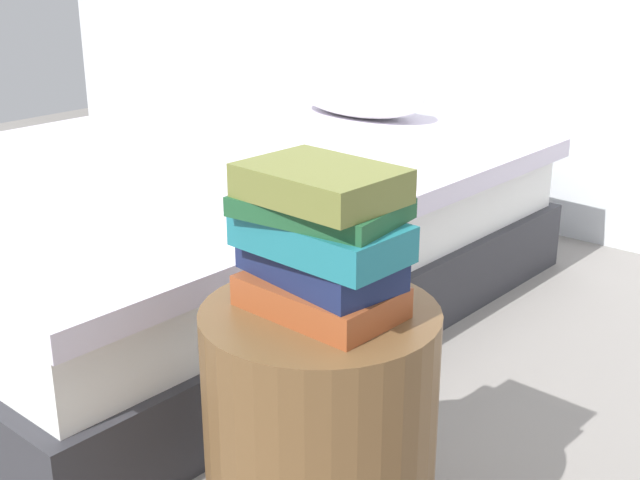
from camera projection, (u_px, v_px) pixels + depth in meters
The scene contains 7 objects.
bed at pixel (203, 224), 2.69m from camera, with size 1.57×2.03×0.62m.
side_table at pixel (320, 436), 1.52m from camera, with size 0.42×0.42×0.50m, color brown.
book_rust at pixel (320, 296), 1.43m from camera, with size 0.27×0.17×0.05m, color #994723.
book_navy at pixel (320, 263), 1.42m from camera, with size 0.28×0.15×0.06m, color #19234C.
book_teal at pixel (320, 236), 1.38m from camera, with size 0.29×0.16×0.06m, color #1E727F.
book_forest at pixel (318, 207), 1.37m from camera, with size 0.27×0.17×0.03m, color #1E512D.
book_olive at pixel (321, 183), 1.35m from camera, with size 0.25×0.18×0.06m, color olive.
Camera 1 is at (0.84, -1.00, 1.10)m, focal length 47.30 mm.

